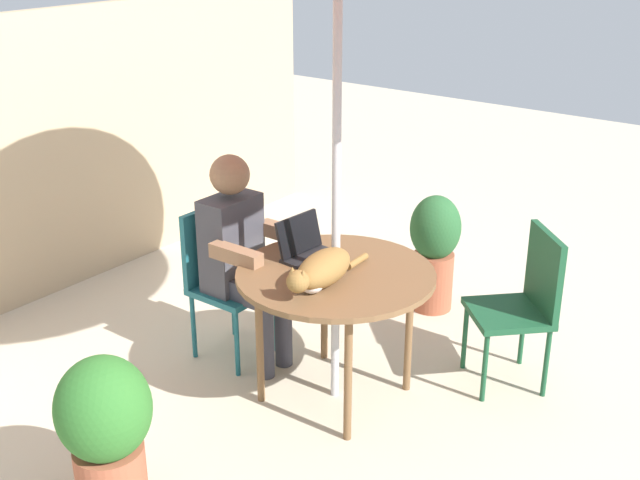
{
  "coord_description": "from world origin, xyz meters",
  "views": [
    {
      "loc": [
        -3.02,
        -2.18,
        2.43
      ],
      "look_at": [
        0.0,
        0.1,
        0.88
      ],
      "focal_mm": 45.26,
      "sensor_mm": 36.0,
      "label": 1
    }
  ],
  "objects_px": {
    "chair_occupied": "(222,271)",
    "potted_plant_near_fence": "(106,428)",
    "chair_empty": "(525,297)",
    "cat": "(321,271)",
    "patio_table": "(336,283)",
    "laptop": "(306,246)",
    "person_seated": "(241,250)",
    "potted_plant_by_chair": "(434,248)"
  },
  "relations": [
    {
      "from": "chair_occupied",
      "to": "potted_plant_near_fence",
      "type": "bearing_deg",
      "value": -157.01
    },
    {
      "from": "chair_empty",
      "to": "person_seated",
      "type": "height_order",
      "value": "person_seated"
    },
    {
      "from": "chair_occupied",
      "to": "potted_plant_by_chair",
      "type": "distance_m",
      "value": 1.41
    },
    {
      "from": "chair_occupied",
      "to": "cat",
      "type": "bearing_deg",
      "value": -101.9
    },
    {
      "from": "patio_table",
      "to": "laptop",
      "type": "xyz_separation_m",
      "value": [
        0.06,
        0.24,
        0.12
      ]
    },
    {
      "from": "person_seated",
      "to": "laptop",
      "type": "bearing_deg",
      "value": -81.76
    },
    {
      "from": "person_seated",
      "to": "cat",
      "type": "height_order",
      "value": "person_seated"
    },
    {
      "from": "person_seated",
      "to": "chair_occupied",
      "type": "bearing_deg",
      "value": 90.0
    },
    {
      "from": "person_seated",
      "to": "laptop",
      "type": "height_order",
      "value": "person_seated"
    },
    {
      "from": "chair_occupied",
      "to": "laptop",
      "type": "bearing_deg",
      "value": -84.01
    },
    {
      "from": "patio_table",
      "to": "potted_plant_near_fence",
      "type": "height_order",
      "value": "potted_plant_near_fence"
    },
    {
      "from": "potted_plant_near_fence",
      "to": "patio_table",
      "type": "bearing_deg",
      "value": -11.13
    },
    {
      "from": "patio_table",
      "to": "chair_empty",
      "type": "xyz_separation_m",
      "value": [
        0.73,
        -0.72,
        -0.15
      ]
    },
    {
      "from": "chair_occupied",
      "to": "potted_plant_near_fence",
      "type": "distance_m",
      "value": 1.41
    },
    {
      "from": "chair_empty",
      "to": "potted_plant_by_chair",
      "type": "distance_m",
      "value": 0.97
    },
    {
      "from": "person_seated",
      "to": "potted_plant_near_fence",
      "type": "distance_m",
      "value": 1.38
    },
    {
      "from": "patio_table",
      "to": "chair_occupied",
      "type": "relative_size",
      "value": 1.16
    },
    {
      "from": "chair_occupied",
      "to": "potted_plant_by_chair",
      "type": "xyz_separation_m",
      "value": [
        1.22,
        -0.7,
        -0.09
      ]
    },
    {
      "from": "patio_table",
      "to": "potted_plant_by_chair",
      "type": "xyz_separation_m",
      "value": [
        1.22,
        0.1,
        -0.24
      ]
    },
    {
      "from": "patio_table",
      "to": "potted_plant_near_fence",
      "type": "xyz_separation_m",
      "value": [
        -1.3,
        0.26,
        -0.26
      ]
    },
    {
      "from": "person_seated",
      "to": "laptop",
      "type": "xyz_separation_m",
      "value": [
        0.06,
        -0.41,
        0.11
      ]
    },
    {
      "from": "chair_empty",
      "to": "laptop",
      "type": "relative_size",
      "value": 2.76
    },
    {
      "from": "patio_table",
      "to": "potted_plant_near_fence",
      "type": "distance_m",
      "value": 1.35
    },
    {
      "from": "chair_occupied",
      "to": "potted_plant_near_fence",
      "type": "height_order",
      "value": "chair_occupied"
    },
    {
      "from": "laptop",
      "to": "potted_plant_by_chair",
      "type": "bearing_deg",
      "value": -6.6
    },
    {
      "from": "chair_empty",
      "to": "cat",
      "type": "xyz_separation_m",
      "value": [
        -0.91,
        0.68,
        0.3
      ]
    },
    {
      "from": "person_seated",
      "to": "potted_plant_near_fence",
      "type": "height_order",
      "value": "person_seated"
    },
    {
      "from": "person_seated",
      "to": "potted_plant_by_chair",
      "type": "height_order",
      "value": "person_seated"
    },
    {
      "from": "chair_occupied",
      "to": "potted_plant_by_chair",
      "type": "relative_size",
      "value": 1.13
    },
    {
      "from": "potted_plant_near_fence",
      "to": "potted_plant_by_chair",
      "type": "distance_m",
      "value": 2.52
    },
    {
      "from": "person_seated",
      "to": "potted_plant_by_chair",
      "type": "distance_m",
      "value": 1.36
    },
    {
      "from": "patio_table",
      "to": "chair_empty",
      "type": "relative_size",
      "value": 1.16
    },
    {
      "from": "patio_table",
      "to": "potted_plant_by_chair",
      "type": "relative_size",
      "value": 1.32
    },
    {
      "from": "chair_occupied",
      "to": "laptop",
      "type": "xyz_separation_m",
      "value": [
        0.06,
        -0.57,
        0.28
      ]
    },
    {
      "from": "person_seated",
      "to": "cat",
      "type": "relative_size",
      "value": 1.86
    },
    {
      "from": "chair_occupied",
      "to": "person_seated",
      "type": "height_order",
      "value": "person_seated"
    },
    {
      "from": "chair_empty",
      "to": "potted_plant_near_fence",
      "type": "height_order",
      "value": "chair_empty"
    },
    {
      "from": "chair_empty",
      "to": "potted_plant_near_fence",
      "type": "bearing_deg",
      "value": 154.19
    },
    {
      "from": "chair_empty",
      "to": "laptop",
      "type": "height_order",
      "value": "laptop"
    },
    {
      "from": "patio_table",
      "to": "person_seated",
      "type": "relative_size",
      "value": 0.84
    },
    {
      "from": "chair_occupied",
      "to": "chair_empty",
      "type": "bearing_deg",
      "value": -64.56
    },
    {
      "from": "chair_occupied",
      "to": "patio_table",
      "type": "bearing_deg",
      "value": -90.0
    }
  ]
}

